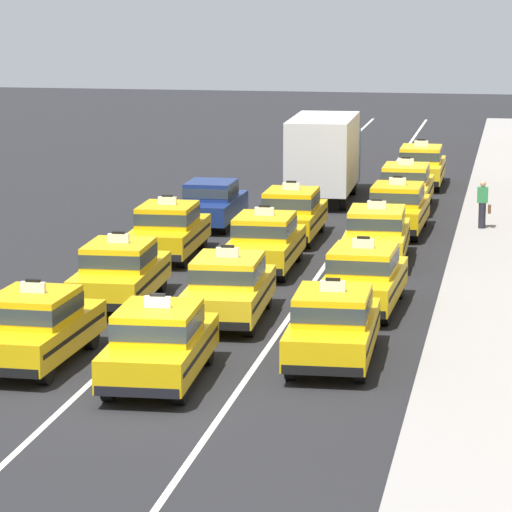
% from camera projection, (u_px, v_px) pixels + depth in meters
% --- Properties ---
extents(ground_plane, '(160.00, 160.00, 0.00)m').
position_uv_depth(ground_plane, '(151.00, 401.00, 29.52)').
color(ground_plane, '#232326').
extents(lane_stripe_left_center, '(0.14, 80.00, 0.01)m').
position_uv_depth(lane_stripe_left_center, '(253.00, 231.00, 49.11)').
color(lane_stripe_left_center, silver).
rests_on(lane_stripe_left_center, ground).
extents(lane_stripe_center_right, '(0.14, 80.00, 0.01)m').
position_uv_depth(lane_stripe_center_right, '(347.00, 234.00, 48.55)').
color(lane_stripe_center_right, silver).
rests_on(lane_stripe_center_right, ground).
extents(taxi_left_nearest, '(1.93, 4.60, 1.96)m').
position_uv_depth(taxi_left_nearest, '(36.00, 326.00, 32.09)').
color(taxi_left_nearest, black).
rests_on(taxi_left_nearest, ground).
extents(taxi_left_second, '(1.97, 4.62, 1.96)m').
position_uv_depth(taxi_left_second, '(120.00, 271.00, 38.03)').
color(taxi_left_second, black).
rests_on(taxi_left_second, ground).
extents(taxi_left_third, '(1.93, 4.60, 1.96)m').
position_uv_depth(taxi_left_third, '(168.00, 229.00, 44.35)').
color(taxi_left_third, black).
rests_on(taxi_left_third, ground).
extents(sedan_left_fourth, '(1.76, 4.30, 1.58)m').
position_uv_depth(sedan_left_fourth, '(211.00, 202.00, 49.86)').
color(sedan_left_fourth, black).
rests_on(sedan_left_fourth, ground).
extents(taxi_center_nearest, '(1.99, 4.63, 1.96)m').
position_uv_depth(taxi_center_nearest, '(159.00, 342.00, 30.67)').
color(taxi_center_nearest, black).
rests_on(taxi_center_nearest, ground).
extents(taxi_center_second, '(1.98, 4.62, 1.96)m').
position_uv_depth(taxi_center_second, '(228.00, 287.00, 36.12)').
color(taxi_center_second, black).
rests_on(taxi_center_second, ground).
extents(taxi_center_third, '(1.87, 4.58, 1.96)m').
position_uv_depth(taxi_center_third, '(265.00, 241.00, 42.37)').
color(taxi_center_third, black).
rests_on(taxi_center_third, ground).
extents(taxi_center_fourth, '(1.84, 4.57, 1.96)m').
position_uv_depth(taxi_center_fourth, '(292.00, 213.00, 47.35)').
color(taxi_center_fourth, black).
rests_on(taxi_center_fourth, ground).
extents(box_truck_center_fifth, '(2.42, 7.01, 3.27)m').
position_uv_depth(box_truck_center_fifth, '(325.00, 154.00, 55.60)').
color(box_truck_center_fifth, black).
rests_on(box_truck_center_fifth, ground).
extents(taxi_right_nearest, '(1.94, 4.61, 1.96)m').
position_uv_depth(taxi_right_nearest, '(333.00, 325.00, 32.21)').
color(taxi_right_nearest, black).
rests_on(taxi_right_nearest, ground).
extents(taxi_right_second, '(1.94, 4.61, 1.96)m').
position_uv_depth(taxi_right_second, '(363.00, 277.00, 37.32)').
color(taxi_right_second, black).
rests_on(taxi_right_second, ground).
extents(taxi_right_third, '(1.95, 4.61, 1.96)m').
position_uv_depth(taxi_right_third, '(376.00, 234.00, 43.55)').
color(taxi_right_third, black).
rests_on(taxi_right_third, ground).
extents(taxi_right_fourth, '(1.90, 4.59, 1.96)m').
position_uv_depth(taxi_right_fourth, '(397.00, 207.00, 48.54)').
color(taxi_right_fourth, black).
rests_on(taxi_right_fourth, ground).
extents(taxi_right_fifth, '(1.84, 4.57, 1.96)m').
position_uv_depth(taxi_right_fifth, '(406.00, 186.00, 53.57)').
color(taxi_right_fifth, black).
rests_on(taxi_right_fifth, ground).
extents(taxi_right_sixth, '(1.84, 4.57, 1.96)m').
position_uv_depth(taxi_right_sixth, '(421.00, 165.00, 59.37)').
color(taxi_right_sixth, black).
rests_on(taxi_right_sixth, ground).
extents(pedestrian_near_crosswalk, '(0.47, 0.24, 1.61)m').
position_uv_depth(pedestrian_near_crosswalk, '(483.00, 205.00, 48.67)').
color(pedestrian_near_crosswalk, '#23232D').
rests_on(pedestrian_near_crosswalk, sidewalk_curb).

